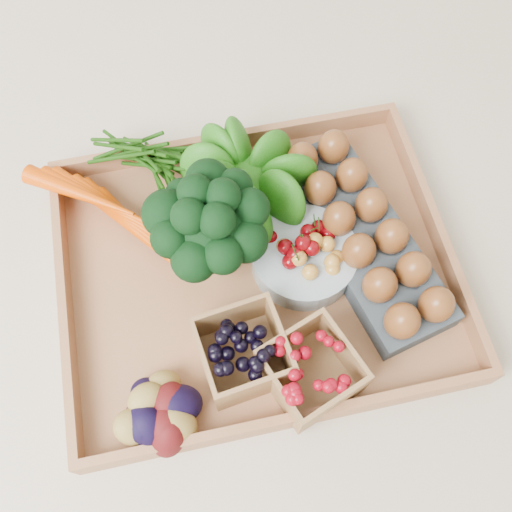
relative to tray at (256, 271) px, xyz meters
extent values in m
plane|color=beige|center=(0.00, 0.00, -0.01)|extent=(4.00, 4.00, 0.00)
cube|color=#A56D45|center=(0.00, 0.00, 0.00)|extent=(0.55, 0.45, 0.01)
sphere|color=#1C450A|center=(0.01, 0.12, 0.07)|extent=(0.13, 0.13, 0.13)
cylinder|color=#8C9EA5|center=(0.07, 0.00, 0.03)|extent=(0.15, 0.15, 0.04)
cube|color=#384148|center=(0.16, 0.01, 0.03)|extent=(0.19, 0.35, 0.04)
cube|color=black|center=(-0.04, -0.13, 0.04)|extent=(0.12, 0.12, 0.07)
cube|color=maroon|center=(0.04, -0.17, 0.04)|extent=(0.14, 0.14, 0.07)
camera|label=1|loc=(-0.07, -0.33, 0.76)|focal=40.00mm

